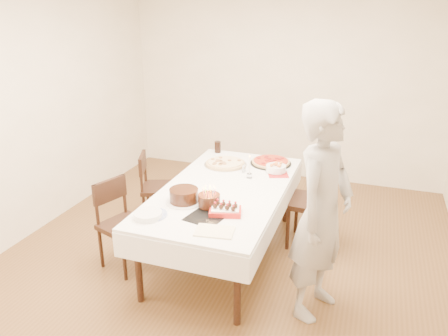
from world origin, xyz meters
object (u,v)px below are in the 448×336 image
(chair_right_savory, at_px, (312,202))
(birthday_cake, at_px, (209,197))
(pizza_pepperoni, at_px, (271,162))
(layer_cake, at_px, (184,196))
(strawberry_box, at_px, (225,210))
(chair_left_dessert, at_px, (125,226))
(taper_candle, at_px, (250,166))
(dining_table, at_px, (224,222))
(person, at_px, (322,213))
(pizza_white, at_px, (225,163))
(chair_left_savory, at_px, (160,188))
(pasta_bowl, at_px, (276,168))
(cola_glass, at_px, (218,147))

(chair_right_savory, distance_m, birthday_cake, 1.28)
(chair_right_savory, relative_size, pizza_pepperoni, 2.14)
(layer_cake, height_order, strawberry_box, layer_cake)
(strawberry_box, bearing_deg, chair_left_dessert, 178.34)
(chair_left_dessert, bearing_deg, taper_candle, -121.16)
(dining_table, height_order, chair_left_dessert, chair_left_dessert)
(person, xyz_separation_m, taper_candle, (-0.84, 0.86, -0.02))
(pizza_pepperoni, distance_m, birthday_cake, 1.28)
(dining_table, distance_m, pizza_pepperoni, 0.94)
(pizza_white, distance_m, strawberry_box, 1.19)
(birthday_cake, bearing_deg, chair_left_savory, 136.94)
(person, bearing_deg, pizza_white, 65.11)
(chair_left_savory, xyz_separation_m, strawberry_box, (1.15, -0.99, 0.36))
(chair_left_savory, relative_size, strawberry_box, 3.14)
(chair_left_savory, relative_size, layer_cake, 2.54)
(taper_candle, bearing_deg, layer_cake, -117.37)
(chair_left_savory, height_order, layer_cake, layer_cake)
(chair_left_dessert, height_order, pasta_bowl, chair_left_dessert)
(pizza_pepperoni, xyz_separation_m, taper_candle, (-0.11, -0.48, 0.10))
(pizza_pepperoni, bearing_deg, pasta_bowl, -64.22)
(chair_right_savory, relative_size, cola_glass, 7.11)
(pizza_white, distance_m, cola_glass, 0.45)
(chair_left_savory, xyz_separation_m, pizza_white, (0.76, 0.13, 0.35))
(cola_glass, bearing_deg, person, -46.70)
(dining_table, distance_m, person, 1.24)
(chair_left_dessert, distance_m, layer_cake, 0.71)
(pizza_pepperoni, relative_size, layer_cake, 1.38)
(chair_left_savory, bearing_deg, birthday_cake, 115.62)
(pasta_bowl, bearing_deg, chair_left_savory, -175.15)
(chair_left_dessert, xyz_separation_m, cola_glass, (0.41, 1.47, 0.38))
(dining_table, relative_size, chair_left_savory, 2.54)
(chair_left_savory, xyz_separation_m, pasta_bowl, (1.34, 0.11, 0.37))
(pizza_pepperoni, bearing_deg, person, -61.42)
(pizza_pepperoni, xyz_separation_m, pasta_bowl, (0.11, -0.23, 0.02))
(chair_left_dessert, distance_m, taper_candle, 1.36)
(person, height_order, pasta_bowl, person)
(birthday_cake, xyz_separation_m, strawberry_box, (0.18, -0.08, -0.07))
(pasta_bowl, xyz_separation_m, layer_cake, (-0.61, -1.01, 0.02))
(chair_right_savory, xyz_separation_m, pizza_white, (-0.99, 0.09, 0.28))
(cola_glass, xyz_separation_m, layer_cake, (0.19, -1.41, -0.00))
(taper_candle, xyz_separation_m, birthday_cake, (-0.14, -0.77, -0.03))
(dining_table, xyz_separation_m, birthday_cake, (0.02, -0.44, 0.47))
(chair_left_dessert, xyz_separation_m, pasta_bowl, (1.21, 1.07, 0.35))
(dining_table, xyz_separation_m, cola_glass, (-0.42, 0.98, 0.44))
(birthday_cake, bearing_deg, pizza_white, 101.44)
(cola_glass, bearing_deg, dining_table, -66.65)
(dining_table, height_order, birthday_cake, birthday_cake)
(layer_cake, bearing_deg, person, -4.70)
(taper_candle, relative_size, layer_cake, 0.76)
(dining_table, relative_size, strawberry_box, 7.96)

